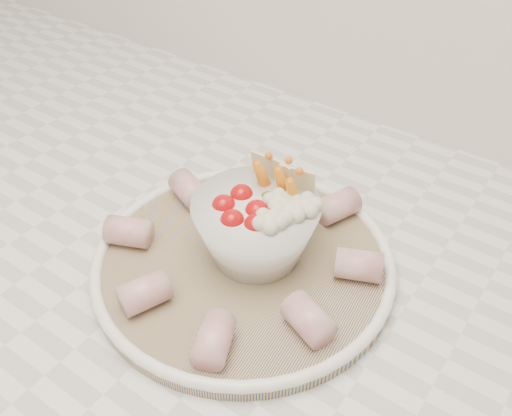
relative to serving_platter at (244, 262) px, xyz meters
The scene contains 3 objects.
serving_platter is the anchor object (origin of this frame).
veggie_bowl 0.05m from the serving_platter, 62.56° to the left, with size 0.13×0.13×0.10m.
cured_meat_rolls 0.02m from the serving_platter, 128.41° to the left, with size 0.28×0.28×0.03m.
Camera 1 is at (0.27, 1.06, 1.36)m, focal length 40.00 mm.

